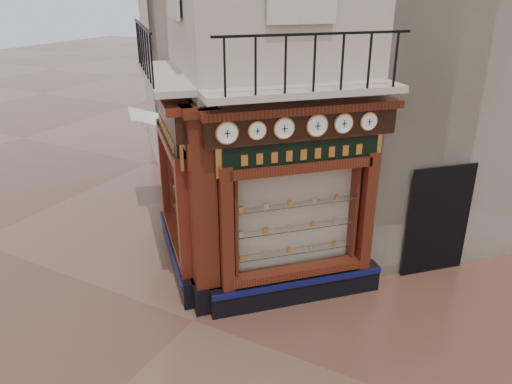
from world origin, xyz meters
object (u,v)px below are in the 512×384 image
Objects in this scene: clock_b at (257,130)px; signboard_left at (169,132)px; clock_c at (284,128)px; clock_e at (343,123)px; corner_pilaster at (204,217)px; clock_f at (369,121)px; clock_a at (227,133)px; clock_d at (317,125)px; awning at (155,209)px; signboard_right at (302,153)px.

clock_b is 0.15× the size of signboard_left.
clock_e is (0.78, 0.78, 0.00)m from clock_c.
clock_f is (2.38, 1.78, 1.67)m from corner_pilaster.
clock_a is 0.51m from clock_b.
clock_c reaches higher than clock_b.
clock_d is 0.98m from clock_f.
clock_c reaches higher than clock_f.
clock_d is (1.12, 1.12, -0.00)m from clock_a.
corner_pilaster reaches higher than clock_d.
clock_e is at bearing -9.87° from corner_pilaster.
clock_d is at bearing -0.00° from clock_a.
corner_pilaster is at bearing 154.23° from clock_b.
clock_d is at bearing -155.36° from awning.
signboard_left is (-2.03, 1.05, -0.52)m from clock_a.
clock_b is 0.22× the size of awning.
clock_f is 0.15× the size of signboard_left.
corner_pilaster is 10.43× the size of clock_c.
signboard_right is (0.20, 0.36, -0.52)m from clock_c.
clock_d reaches higher than signboard_left.
clock_f is at bearing -123.74° from signboard_left.
clock_a is 2.34m from signboard_left.
clock_c is at bearing -180.00° from clock_f.
awning is at bearing 104.48° from clock_b.
clock_c reaches higher than signboard_right.
clock_f is 7.33m from awning.
clock_b is 6.62m from awning.
clock_e is 0.49m from clock_f.
signboard_left is at bearing 141.84° from clock_e.
clock_b reaches higher than signboard_left.
clock_f is (1.82, 1.82, -0.00)m from clock_a.
clock_d is 6.92m from awning.
clock_d is (1.69, 1.08, 1.67)m from corner_pilaster.
clock_b is at bearing 0.00° from clock_a.
clock_c is 6.73m from awning.
clock_b is at bearing -25.77° from corner_pilaster.
corner_pilaster is at bearing 171.74° from clock_f.
clock_a reaches higher than clock_b.
awning is at bearing 95.79° from corner_pilaster.
corner_pilaster is at bearing 170.13° from clock_e.
corner_pilaster is 2.67× the size of awning.
signboard_left is (-3.15, -0.07, -0.52)m from clock_d.
corner_pilaster is 2.61m from clock_d.
signboard_left is 1.00× the size of signboard_right.
clock_a reaches higher than clock_e.
corner_pilaster is at bearing 162.55° from clock_c.
signboard_left is (-2.72, 0.36, -0.52)m from clock_c.
corner_pilaster is 2.20m from clock_c.
corner_pilaster is 11.81× the size of clock_f.
clock_e is 0.16× the size of signboard_right.
signboard_left is at bearing 107.56° from clock_a.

